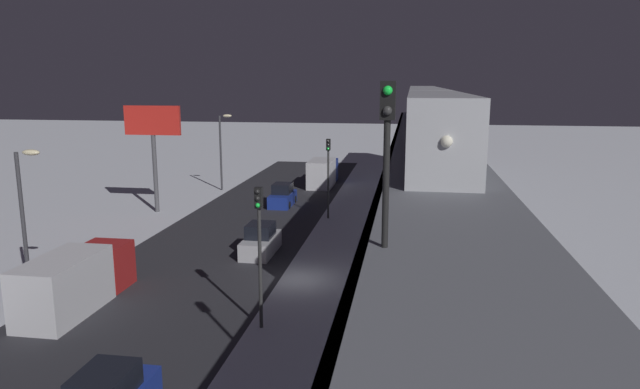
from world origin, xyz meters
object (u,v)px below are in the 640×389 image
delivery_van (76,281)px  rail_signal (387,136)px  commercial_billboard (153,131)px  sedan_silver (261,241)px  sedan_blue (283,197)px  box_truck (323,172)px  traffic_light_near (259,237)px  traffic_light_mid (328,167)px  subway_train (427,108)px

delivery_van → rail_signal: bearing=145.1°
commercial_billboard → rail_signal: bearing=123.5°
sedan_silver → commercial_billboard: size_ratio=0.47×
sedan_blue → box_truck: 10.86m
rail_signal → sedan_blue: size_ratio=0.96×
traffic_light_near → traffic_light_mid: same height
rail_signal → box_truck: size_ratio=0.54×
traffic_light_near → traffic_light_mid: 21.10m
subway_train → traffic_light_mid: (7.64, 4.20, -4.44)m
sedan_silver → traffic_light_mid: traffic_light_mid is taller
sedan_blue → box_truck: (-2.00, -10.66, 0.56)m
delivery_van → traffic_light_mid: (-9.50, -20.17, 2.85)m
sedan_silver → subway_train: bearing=53.8°
sedan_blue → box_truck: box_truck is taller
traffic_light_mid → box_truck: bearing=-79.7°
sedan_blue → box_truck: size_ratio=0.56×
sedan_silver → delivery_van: size_ratio=0.57×
subway_train → traffic_light_near: 26.80m
box_truck → traffic_light_mid: bearing=100.3°
rail_signal → delivery_van: (15.30, -10.66, -8.24)m
traffic_light_near → subway_train: bearing=-106.8°
rail_signal → sedan_silver: (8.70, -20.64, -8.79)m
subway_train → sedan_silver: size_ratio=13.26×
sedan_blue → sedan_silver: (-1.80, 14.37, 0.01)m
sedan_blue → delivery_van: delivery_van is taller
subway_train → sedan_blue: 14.63m
sedan_silver → delivery_van: bearing=-123.5°
subway_train → sedan_blue: (12.34, 0.02, -7.86)m
sedan_silver → commercial_billboard: commercial_billboard is taller
sedan_blue → traffic_light_mid: size_ratio=0.65×
rail_signal → traffic_light_near: (5.80, -9.73, -5.39)m
box_truck → traffic_light_near: traffic_light_near is taller
rail_signal → commercial_billboard: rail_signal is taller
commercial_billboard → delivery_van: bearing=104.3°
subway_train → rail_signal: (1.84, 35.03, 0.95)m
rail_signal → box_truck: rail_signal is taller
traffic_light_near → rail_signal: bearing=120.8°
subway_train → traffic_light_near: bearing=73.2°
sedan_silver → traffic_light_near: bearing=-75.1°
sedan_silver → sedan_blue: bearing=97.1°
subway_train → traffic_light_mid: 9.79m
traffic_light_near → sedan_blue: bearing=-79.5°
sedan_blue → traffic_light_mid: bearing=-41.6°
subway_train → box_truck: 16.54m
sedan_silver → commercial_billboard: bearing=138.9°
subway_train → delivery_van: (17.14, 24.36, -7.29)m
subway_train → sedan_blue: size_ratio=13.34×
delivery_van → sedan_blue: bearing=-101.2°
delivery_van → traffic_light_near: 9.96m
sedan_blue → traffic_light_near: bearing=-79.5°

